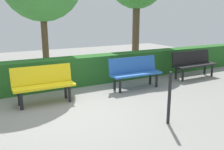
{
  "coord_description": "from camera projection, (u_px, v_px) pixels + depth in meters",
  "views": [
    {
      "loc": [
        1.35,
        4.81,
        1.98
      ],
      "look_at": [
        -1.46,
        -0.34,
        0.55
      ],
      "focal_mm": 39.25,
      "sensor_mm": 36.0,
      "label": 1
    }
  ],
  "objects": [
    {
      "name": "ground_plane",
      "position": [
        60.0,
        111.0,
        5.2
      ],
      "size": [
        19.36,
        19.36,
        0.0
      ],
      "primitive_type": "plane",
      "color": "gray"
    },
    {
      "name": "bench_black",
      "position": [
        193.0,
        63.0,
        7.96
      ],
      "size": [
        1.62,
        0.47,
        0.86
      ],
      "rotation": [
        0.0,
        0.0,
        0.01
      ],
      "color": "black",
      "rests_on": "ground_plane"
    },
    {
      "name": "bench_blue",
      "position": [
        135.0,
        71.0,
        6.78
      ],
      "size": [
        1.5,
        0.48,
        0.86
      ],
      "rotation": [
        0.0,
        0.0,
        -0.02
      ],
      "color": "blue",
      "rests_on": "ground_plane"
    },
    {
      "name": "bench_yellow",
      "position": [
        43.0,
        83.0,
        5.61
      ],
      "size": [
        1.38,
        0.48,
        0.86
      ],
      "rotation": [
        0.0,
        0.0,
        -0.02
      ],
      "color": "yellow",
      "rests_on": "ground_plane"
    },
    {
      "name": "hedge_row",
      "position": [
        78.0,
        71.0,
        7.1
      ],
      "size": [
        15.36,
        0.56,
        0.83
      ],
      "primitive_type": "cube",
      "color": "#266023",
      "rests_on": "ground_plane"
    },
    {
      "name": "railing_post_mid",
      "position": [
        169.0,
        98.0,
        4.5
      ],
      "size": [
        0.06,
        0.06,
        1.0
      ],
      "primitive_type": "cylinder",
      "color": "black",
      "rests_on": "ground_plane"
    }
  ]
}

